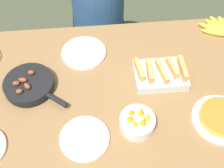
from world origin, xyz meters
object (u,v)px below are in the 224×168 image
Objects in this scene: melon_tray at (160,74)px; empty_plate_far_left at (85,139)px; skillet at (30,85)px; frittata_plate_side at (221,118)px; banana_bunch at (218,28)px; fruit_bowl_mango at (137,122)px; empty_plate_far_right at (84,53)px; person_figure at (99,28)px.

empty_plate_far_left is at bearing -142.20° from melon_tray.
skillet is 0.95m from frittata_plate_side.
banana_bunch is 0.74× the size of melon_tray.
frittata_plate_side is 1.65× the size of fruit_bowl_mango.
empty_plate_far_right is 0.54m from fruit_bowl_mango.
person_figure reaches higher than empty_plate_far_left.
melon_tray is (-0.42, -0.33, 0.02)m from banana_bunch.
skillet reaches higher than frittata_plate_side.
person_figure is (-0.28, 0.72, -0.31)m from melon_tray.
melon_tray is at bearing 38.79° from skillet.
person_figure is at bearing 117.40° from frittata_plate_side.
melon_tray reaches higher than empty_plate_far_left.
melon_tray reaches higher than skillet.
banana_bunch is 0.84m from fruit_bowl_mango.
banana_bunch is 0.54m from melon_tray.
frittata_plate_side is 0.80m from empty_plate_far_right.
empty_plate_far_right is at bearing 151.50° from melon_tray.
frittata_plate_side is (-0.18, -0.61, 0.00)m from banana_bunch.
person_figure reaches higher than fruit_bowl_mango.
fruit_bowl_mango is at bearing -83.14° from person_figure.
person_figure reaches higher than frittata_plate_side.
banana_bunch is at bearing -29.15° from person_figure.
banana_bunch is 1.15m from skillet.
banana_bunch is 0.79× the size of empty_plate_far_right.
fruit_bowl_mango is (-0.40, 0.00, 0.02)m from frittata_plate_side.
skillet is at bearing -163.09° from banana_bunch.
person_figure is (-0.70, 0.39, -0.29)m from banana_bunch.
melon_tray is at bearing -68.73° from person_figure.
frittata_plate_side is 1.08× the size of empty_plate_far_right.
skillet reaches higher than empty_plate_far_left.
person_figure reaches higher than skillet.
fruit_bowl_mango is at bearing -134.00° from banana_bunch.
skillet is at bearing -142.56° from empty_plate_far_right.
empty_plate_far_left is 0.19× the size of person_figure.
fruit_bowl_mango is (-0.58, -0.60, 0.02)m from banana_bunch.
melon_tray is at bearing 130.53° from frittata_plate_side.
skillet is 0.35m from empty_plate_far_right.
empty_plate_far_right is (-0.82, -0.12, -0.01)m from banana_bunch.
empty_plate_far_right is (-0.39, 0.21, -0.03)m from melon_tray.
empty_plate_far_left is at bearing -91.55° from empty_plate_far_right.
person_figure is at bearing 100.22° from skillet.
empty_plate_far_left and empty_plate_far_right have the same top height.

